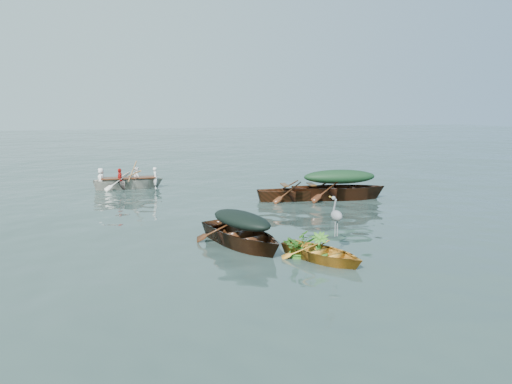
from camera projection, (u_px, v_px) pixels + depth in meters
ground at (281, 223)px, 14.69m from camera, size 140.00×140.00×0.00m
yellow_dinghy at (322, 261)px, 11.03m from camera, size 2.09×2.86×0.67m
dark_covered_boat at (241, 246)px, 12.18m from camera, size 2.44×4.11×0.98m
green_tarp_boat at (339, 199)px, 18.44m from camera, size 5.06×2.62×1.16m
open_wooden_boat at (298, 200)px, 18.27m from camera, size 4.32×2.07×0.95m
rowed_boat at (129, 189)px, 20.86m from camera, size 4.05×1.48×0.93m
dark_tarp_cover at (241, 219)px, 12.06m from camera, size 1.34×2.26×0.40m
green_tarp_cover at (340, 177)px, 18.30m from camera, size 2.78×1.44×0.52m
thwart_benches at (298, 187)px, 18.19m from camera, size 2.18×1.16×0.04m
heron at (336, 221)px, 11.31m from camera, size 0.42×0.48×0.92m
dinghy_weeds at (304, 228)px, 11.34m from camera, size 1.00×1.10×0.60m
rowers at (128, 169)px, 20.72m from camera, size 2.86×1.27×0.76m
oars at (128, 177)px, 20.77m from camera, size 0.79×2.64×0.06m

